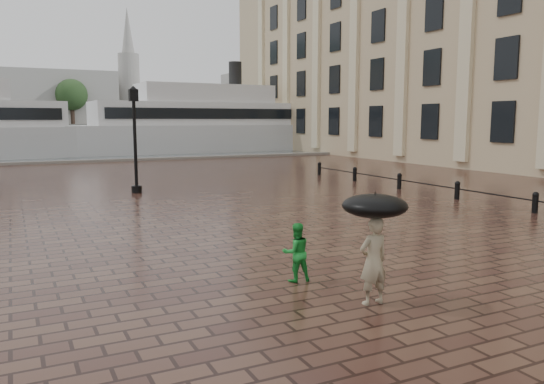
# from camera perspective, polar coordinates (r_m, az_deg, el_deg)

# --- Properties ---
(ground) EXTENTS (300.00, 300.00, 0.00)m
(ground) POSITION_cam_1_polar(r_m,az_deg,el_deg) (9.60, -14.61, -11.49)
(ground) COLOR #39201A
(ground) RESTS_ON ground
(harbour_water) EXTENTS (240.00, 240.00, 0.00)m
(harbour_water) POSITION_cam_1_polar(r_m,az_deg,el_deg) (100.98, -25.25, 5.28)
(harbour_water) COLOR #465155
(harbour_water) RESTS_ON ground
(quay_edge) EXTENTS (80.00, 0.60, 0.30)m
(quay_edge) POSITION_cam_1_polar(r_m,az_deg,el_deg) (41.07, -23.66, 2.77)
(quay_edge) COLOR slate
(quay_edge) RESTS_ON ground
(far_shore) EXTENTS (300.00, 60.00, 2.00)m
(far_shore) POSITION_cam_1_polar(r_m,az_deg,el_deg) (168.94, -25.70, 6.31)
(far_shore) COLOR #4C4C47
(far_shore) RESTS_ON ground
(distant_skyline) EXTENTS (102.50, 22.00, 33.00)m
(distant_skyline) POSITION_cam_1_polar(r_m,az_deg,el_deg) (166.67, -8.83, 9.88)
(distant_skyline) COLOR gray
(distant_skyline) RESTS_ON ground
(far_trees) EXTENTS (188.00, 8.00, 13.50)m
(far_trees) POSITION_cam_1_polar(r_m,az_deg,el_deg) (147.06, -25.80, 9.48)
(far_trees) COLOR #2D2119
(far_trees) RESTS_ON ground
(bollard_row) EXTENTS (0.22, 21.22, 0.73)m
(bollard_row) POSITION_cam_1_polar(r_m,az_deg,el_deg) (22.19, 19.30, 0.28)
(bollard_row) COLOR black
(bollard_row) RESTS_ON ground
(adult_pedestrian) EXTENTS (0.55, 0.37, 1.51)m
(adult_pedestrian) POSITION_cam_1_polar(r_m,az_deg,el_deg) (9.21, 10.85, -7.30)
(adult_pedestrian) COLOR tan
(adult_pedestrian) RESTS_ON ground
(child_pedestrian) EXTENTS (0.61, 0.50, 1.15)m
(child_pedestrian) POSITION_cam_1_polar(r_m,az_deg,el_deg) (10.35, 2.61, -6.49)
(child_pedestrian) COLOR green
(child_pedestrian) RESTS_ON ground
(ferry_far) EXTENTS (27.40, 7.64, 8.91)m
(ferry_far) POSITION_cam_1_polar(r_m,az_deg,el_deg) (53.49, -7.11, 7.25)
(ferry_far) COLOR silver
(ferry_far) RESTS_ON ground
(umbrella) EXTENTS (1.10, 1.10, 1.09)m
(umbrella) POSITION_cam_1_polar(r_m,az_deg,el_deg) (9.02, 11.00, -1.47)
(umbrella) COLOR black
(umbrella) RESTS_ON ground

